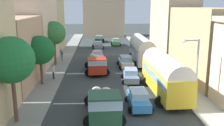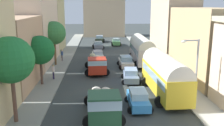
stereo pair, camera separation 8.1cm
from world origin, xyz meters
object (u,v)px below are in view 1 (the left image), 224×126
Objects in this scene: cargo_truck_0 at (104,104)px; cargo_truck_1 at (97,64)px; car_0 at (98,55)px; streetlamp_near at (195,67)px; pedestrian_3 at (61,53)px; car_2 at (99,39)px; car_5 at (126,62)px; car_4 at (131,75)px; parked_bus_0 at (165,74)px; car_3 at (138,99)px; car_1 at (98,45)px; pedestrian_2 at (53,71)px; parked_bus_1 at (142,49)px; car_6 at (116,42)px; pedestrian_0 at (62,55)px.

cargo_truck_1 is at bearing 92.43° from cargo_truck_0.
car_0 is 0.71× the size of streetlamp_near.
cargo_truck_0 is 23.72m from pedestrian_3.
car_2 is 25.31m from car_5.
car_5 reaches higher than car_4.
parked_bus_0 reaches higher than car_5.
car_0 is 6.22m from car_5.
car_3 is 0.95× the size of car_5.
car_4 is (0.31, 7.52, -0.01)m from car_3.
car_1 is 2.19× the size of pedestrian_2.
pedestrian_3 is (-5.97, -10.00, 0.26)m from car_1.
pedestrian_3 reaches higher than car_3.
parked_bus_1 is 2.27× the size of car_5.
streetlamp_near reaches higher than car_4.
car_1 is (-6.51, 13.72, -1.48)m from parked_bus_1.
car_5 is 2.29× the size of pedestrian_2.
streetlamp_near reaches higher than parked_bus_1.
cargo_truck_1 is at bearing -58.01° from pedestrian_3.
car_6 is 2.36× the size of pedestrian_3.
car_4 is 6.93m from car_5.
car_5 is (-2.50, 11.61, -1.39)m from parked_bus_0.
car_5 is (4.11, 3.09, -0.42)m from cargo_truck_1.
pedestrian_3 is at bearing 126.58° from car_4.
parked_bus_1 is at bearing 39.05° from cargo_truck_1.
car_1 is 2.24× the size of pedestrian_0.
car_5 is at bearing 88.05° from car_3.
car_2 is at bearing 79.77° from pedestrian_2.
pedestrian_0 is (-5.52, -0.74, 0.26)m from car_0.
car_6 is 2.14× the size of pedestrian_2.
car_5 is at bearing 88.51° from car_4.
cargo_truck_0 is at bearing -89.39° from car_1.
parked_bus_1 is 2.44× the size of car_4.
parked_bus_0 is 28.48m from car_1.
parked_bus_0 is 5.12× the size of pedestrian_0.
car_5 is at bearing -31.79° from pedestrian_3.
pedestrian_2 reaches higher than pedestrian_0.
car_4 is at bearing -91.49° from car_5.
streetlamp_near is at bearing -79.12° from car_2.
car_4 is (3.36, -31.99, -0.01)m from car_2.
car_1 is 23.32m from car_4.
car_5 is 19.79m from car_6.
cargo_truck_0 is 21.66m from pedestrian_0.
car_6 is 34.88m from streetlamp_near.
car_4 is 16.23m from pedestrian_3.
cargo_truck_1 is at bearing 135.67° from car_4.
car_0 is 11.30m from car_1.
pedestrian_3 is at bearing -125.82° from car_6.
car_5 is (0.49, 14.45, 0.03)m from car_3.
car_1 is at bearing -136.65° from car_6.
pedestrian_2 is at bearing 117.34° from cargo_truck_0.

